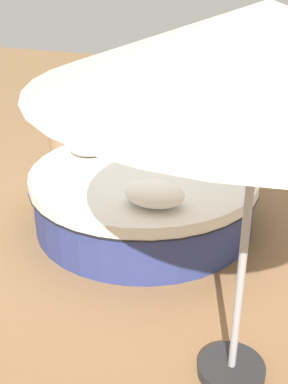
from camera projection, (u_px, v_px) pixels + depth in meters
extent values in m
plane|color=olive|center=(144.00, 222.00, 5.09)|extent=(16.00, 16.00, 0.00)
cylinder|color=navy|center=(144.00, 202.00, 4.99)|extent=(2.15, 2.15, 0.46)
cylinder|color=black|center=(144.00, 182.00, 4.89)|extent=(2.23, 2.23, 0.02)
cylinder|color=silver|center=(144.00, 176.00, 4.86)|extent=(2.22, 2.22, 0.12)
ellipsoid|color=beige|center=(89.00, 147.00, 5.19)|extent=(0.42, 0.39, 0.16)
ellipsoid|color=white|center=(154.00, 194.00, 4.15)|extent=(0.51, 0.38, 0.21)
cylinder|color=#B7B7BC|center=(144.00, 119.00, 7.45)|extent=(0.04, 0.04, 0.42)
cylinder|color=#B7B7BC|center=(174.00, 118.00, 7.50)|extent=(0.04, 0.04, 0.42)
cylinder|color=#B7B7BC|center=(148.00, 129.00, 7.08)|extent=(0.04, 0.04, 0.42)
cylinder|color=#B7B7BC|center=(178.00, 127.00, 7.12)|extent=(0.04, 0.04, 0.42)
cube|color=beige|center=(161.00, 107.00, 7.18)|extent=(0.68, 0.67, 0.06)
cube|color=#B7B7BC|center=(164.00, 92.00, 6.86)|extent=(0.50, 0.28, 0.50)
cylinder|color=#262628|center=(231.00, 369.00, 3.27)|extent=(0.44, 0.44, 0.08)
cylinder|color=#99999E|center=(247.00, 222.00, 2.78)|extent=(0.05, 0.05, 2.29)
cone|color=beige|center=(265.00, 45.00, 2.36)|extent=(2.32, 2.32, 0.41)
cylinder|color=gray|center=(262.00, 139.00, 6.69)|extent=(0.36, 0.36, 0.43)
sphere|color=#23562D|center=(265.00, 107.00, 6.50)|extent=(0.52, 0.52, 0.52)
cylinder|color=#997A56|center=(70.00, 151.00, 6.34)|extent=(0.49, 0.49, 0.40)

